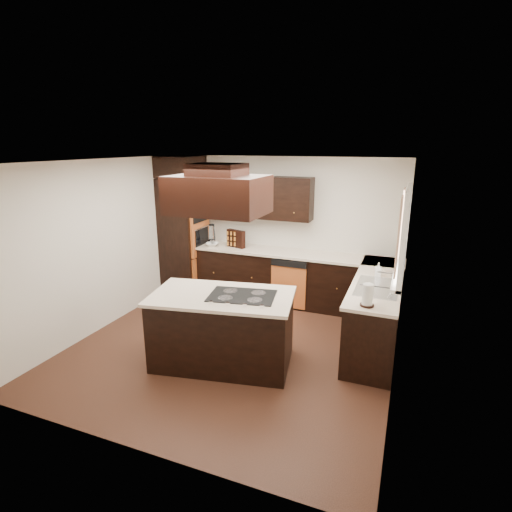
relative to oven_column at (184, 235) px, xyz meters
name	(u,v)px	position (x,y,z in m)	size (l,w,h in m)	color
floor	(234,346)	(1.78, -1.71, -1.07)	(4.20, 4.20, 0.02)	#58301F
ceiling	(230,160)	(1.78, -1.71, 1.45)	(4.20, 4.20, 0.02)	silver
wall_back	(282,228)	(1.78, 0.40, 0.19)	(4.20, 0.02, 2.50)	beige
wall_front	(125,326)	(1.78, -3.81, 0.19)	(4.20, 0.02, 2.50)	beige
wall_left	(103,245)	(-0.33, -1.71, 0.19)	(0.02, 4.20, 2.50)	beige
wall_right	(404,279)	(3.88, -1.71, 0.19)	(0.02, 4.20, 2.50)	beige
oven_column	(184,235)	(0.00, 0.00, 0.00)	(0.65, 0.75, 2.12)	black
wall_oven_face	(200,234)	(0.35, 0.00, 0.06)	(0.05, 0.62, 0.78)	orange
base_cabinets_back	(277,277)	(1.81, 0.09, -0.62)	(2.93, 0.60, 0.88)	black
base_cabinets_right	(376,311)	(3.58, -0.80, -0.62)	(0.60, 2.40, 0.88)	black
countertop_back	(278,252)	(1.81, 0.08, -0.16)	(2.93, 0.63, 0.04)	beige
countertop_right	(378,280)	(3.56, -0.80, -0.16)	(0.63, 2.40, 0.04)	beige
upper_cabinets	(256,197)	(1.34, 0.23, 0.75)	(2.00, 0.34, 0.72)	black
dishwasher_front	(288,287)	(2.10, -0.20, -0.66)	(0.60, 0.05, 0.72)	orange
window_frame	(405,234)	(3.85, -1.16, 0.59)	(0.06, 1.32, 1.12)	silver
window_pane	(407,234)	(3.87, -1.16, 0.59)	(0.00, 1.20, 1.00)	white
curtain_left	(399,237)	(3.79, -1.57, 0.64)	(0.02, 0.34, 0.90)	beige
curtain_right	(401,223)	(3.79, -0.74, 0.64)	(0.02, 0.34, 0.90)	beige
sink_rim	(377,287)	(3.58, -1.16, -0.14)	(0.52, 0.84, 0.01)	silver
island	(223,330)	(1.83, -2.13, -0.62)	(1.68, 0.92, 0.88)	black
island_top	(222,296)	(1.83, -2.13, -0.16)	(1.74, 0.98, 0.04)	beige
cooktop	(242,296)	(2.08, -2.08, -0.13)	(0.79, 0.53, 0.01)	black
range_hood	(218,195)	(1.88, -2.25, 1.10)	(1.05, 0.72, 0.42)	black
hood_duct	(217,170)	(1.88, -2.25, 1.38)	(0.55, 0.50, 0.13)	black
blender_base	(212,242)	(0.55, 0.07, -0.09)	(0.15, 0.15, 0.10)	silver
blender_pitcher	(212,232)	(0.55, 0.07, 0.09)	(0.13, 0.13, 0.26)	silver
spice_rack	(236,239)	(1.03, 0.07, 0.01)	(0.37, 0.09, 0.31)	black
mixing_bowl	(212,244)	(0.59, -0.01, -0.11)	(0.23, 0.23, 0.06)	silver
soap_bottle	(378,269)	(3.54, -0.67, -0.04)	(0.09, 0.09, 0.19)	silver
paper_towel	(368,295)	(3.52, -1.84, -0.01)	(0.12, 0.12, 0.27)	silver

